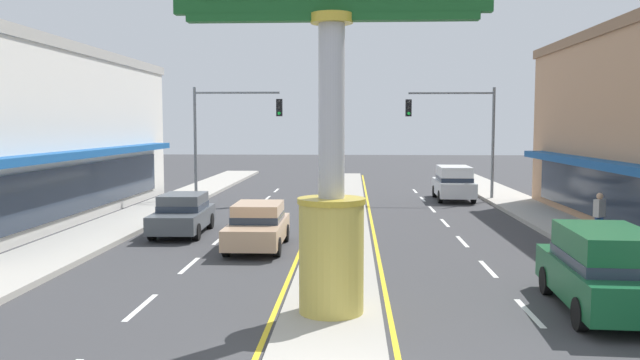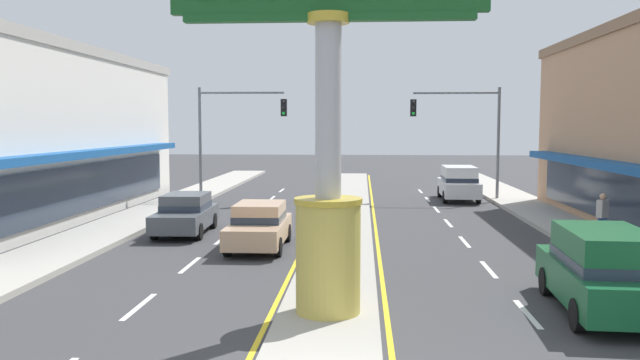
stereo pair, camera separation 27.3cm
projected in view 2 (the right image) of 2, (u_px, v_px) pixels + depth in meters
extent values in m
cube|color=#A39E93|center=(345.00, 221.00, 27.67)|extent=(2.20, 52.00, 0.14)
cube|color=#ADA89E|center=(122.00, 225.00, 26.27)|extent=(2.75, 60.00, 0.18)
cube|color=#ADA89E|center=(576.00, 230.00, 25.09)|extent=(2.75, 60.00, 0.18)
cube|color=silver|center=(139.00, 306.00, 14.84)|extent=(0.14, 2.20, 0.01)
cube|color=silver|center=(190.00, 265.00, 19.21)|extent=(0.14, 2.20, 0.01)
cube|color=silver|center=(222.00, 239.00, 23.59)|extent=(0.14, 2.20, 0.01)
cube|color=silver|center=(244.00, 221.00, 27.96)|extent=(0.14, 2.20, 0.01)
cube|color=silver|center=(260.00, 208.00, 32.34)|extent=(0.14, 2.20, 0.01)
cube|color=silver|center=(272.00, 198.00, 36.71)|extent=(0.14, 2.20, 0.01)
cube|color=silver|center=(282.00, 190.00, 41.09)|extent=(0.14, 2.20, 0.01)
cube|color=silver|center=(527.00, 314.00, 14.27)|extent=(0.14, 2.20, 0.01)
cube|color=silver|center=(489.00, 269.00, 18.64)|extent=(0.14, 2.20, 0.01)
cube|color=silver|center=(465.00, 242.00, 23.02)|extent=(0.14, 2.20, 0.01)
cube|color=silver|center=(448.00, 223.00, 27.39)|extent=(0.14, 2.20, 0.01)
cube|color=silver|center=(436.00, 210.00, 31.76)|extent=(0.14, 2.20, 0.01)
cube|color=silver|center=(427.00, 199.00, 36.14)|extent=(0.14, 2.20, 0.01)
cube|color=silver|center=(420.00, 191.00, 40.51)|extent=(0.14, 2.20, 0.01)
cube|color=yellow|center=(315.00, 222.00, 27.76)|extent=(0.12, 52.00, 0.01)
cube|color=yellow|center=(375.00, 222.00, 27.59)|extent=(0.12, 52.00, 0.01)
cylinder|color=gold|center=(328.00, 258.00, 13.83)|extent=(1.39, 1.39, 2.36)
cylinder|color=gold|center=(328.00, 201.00, 13.72)|extent=(1.46, 1.46, 0.12)
cylinder|color=#B7B7BC|center=(328.00, 110.00, 13.55)|extent=(0.56, 0.56, 3.98)
cylinder|color=gold|center=(328.00, 18.00, 13.39)|extent=(0.89, 0.89, 0.20)
cube|color=#195623|center=(328.00, 17.00, 13.39)|extent=(6.09, 0.29, 0.16)
cube|color=silver|center=(3.00, 139.00, 27.83)|extent=(7.44, 23.40, 7.17)
cube|color=#195193|center=(98.00, 153.00, 27.61)|extent=(0.90, 19.89, 0.30)
cube|color=#283342|center=(89.00, 187.00, 27.76)|extent=(0.08, 19.19, 2.00)
cube|color=#195193|center=(607.00, 165.00, 23.73)|extent=(0.90, 18.60, 0.30)
cube|color=#283342|center=(617.00, 197.00, 23.81)|extent=(0.08, 17.95, 2.00)
cylinder|color=slate|center=(200.00, 145.00, 35.06)|extent=(0.16, 0.16, 6.20)
cylinder|color=slate|center=(242.00, 93.00, 34.67)|extent=(4.62, 0.12, 0.12)
cube|color=black|center=(284.00, 108.00, 34.43)|extent=(0.32, 0.24, 0.92)
sphere|color=black|center=(284.00, 102.00, 34.27)|extent=(0.17, 0.17, 0.17)
sphere|color=black|center=(284.00, 108.00, 34.29)|extent=(0.17, 0.17, 0.17)
sphere|color=#19D83F|center=(284.00, 113.00, 34.32)|extent=(0.17, 0.17, 0.17)
cylinder|color=slate|center=(498.00, 145.00, 34.94)|extent=(0.16, 0.16, 6.20)
cylinder|color=slate|center=(456.00, 93.00, 34.85)|extent=(4.62, 0.12, 0.12)
cube|color=black|center=(413.00, 108.00, 34.91)|extent=(0.32, 0.24, 0.92)
sphere|color=black|center=(414.00, 102.00, 34.75)|extent=(0.17, 0.17, 0.17)
sphere|color=black|center=(413.00, 108.00, 34.77)|extent=(0.17, 0.17, 0.17)
sphere|color=#19D83F|center=(413.00, 113.00, 34.80)|extent=(0.17, 0.17, 0.17)
cube|color=tan|center=(259.00, 231.00, 21.77)|extent=(1.78, 4.31, 0.66)
cube|color=tan|center=(260.00, 212.00, 21.88)|extent=(1.56, 2.16, 0.60)
cube|color=#283342|center=(260.00, 217.00, 21.90)|extent=(1.59, 2.18, 0.24)
cylinder|color=black|center=(278.00, 247.00, 20.42)|extent=(0.22, 0.62, 0.62)
cylinder|color=black|center=(227.00, 246.00, 20.52)|extent=(0.22, 0.62, 0.62)
cylinder|color=black|center=(287.00, 233.00, 23.07)|extent=(0.22, 0.62, 0.62)
cylinder|color=black|center=(243.00, 232.00, 23.17)|extent=(0.22, 0.62, 0.62)
cube|color=white|center=(458.00, 188.00, 35.59)|extent=(2.00, 4.64, 0.80)
cube|color=white|center=(459.00, 174.00, 35.34)|extent=(1.73, 2.89, 0.80)
cube|color=#283342|center=(459.00, 179.00, 35.37)|extent=(1.77, 2.92, 0.24)
cylinder|color=black|center=(440.00, 191.00, 37.12)|extent=(0.23, 0.68, 0.68)
cylinder|color=black|center=(471.00, 192.00, 36.97)|extent=(0.23, 0.68, 0.68)
cylinder|color=black|center=(445.00, 197.00, 34.28)|extent=(0.23, 0.68, 0.68)
cylinder|color=black|center=(478.00, 197.00, 34.13)|extent=(0.23, 0.68, 0.68)
cube|color=#4C5156|center=(185.00, 218.00, 24.70)|extent=(1.91, 4.36, 0.66)
cube|color=#4C5156|center=(186.00, 201.00, 24.81)|extent=(1.62, 2.20, 0.60)
cube|color=#283342|center=(186.00, 206.00, 24.83)|extent=(1.66, 2.23, 0.24)
cylinder|color=black|center=(199.00, 232.00, 23.37)|extent=(0.24, 0.63, 0.62)
cylinder|color=black|center=(155.00, 231.00, 23.42)|extent=(0.24, 0.63, 0.62)
cylinder|color=black|center=(213.00, 221.00, 26.02)|extent=(0.24, 0.63, 0.62)
cylinder|color=black|center=(173.00, 220.00, 26.07)|extent=(0.24, 0.63, 0.62)
cube|color=#14562D|center=(602.00, 282.00, 14.28)|extent=(2.15, 4.70, 0.80)
cube|color=#14562D|center=(606.00, 248.00, 14.03)|extent=(1.83, 2.94, 0.80)
cube|color=#283342|center=(605.00, 261.00, 14.06)|extent=(1.87, 2.97, 0.24)
cylinder|color=black|center=(546.00, 281.00, 15.83)|extent=(0.26, 0.69, 0.68)
cylinder|color=black|center=(620.00, 283.00, 15.62)|extent=(0.26, 0.69, 0.68)
cylinder|color=black|center=(578.00, 315.00, 13.01)|extent=(0.26, 0.69, 0.68)
cube|color=black|center=(637.00, 260.00, 18.20)|extent=(0.38, 0.08, 0.36)
cylinder|color=#2D4C8C|center=(600.00, 231.00, 21.60)|extent=(0.14, 0.14, 0.90)
cylinder|color=#2D4C8C|center=(604.00, 231.00, 21.59)|extent=(0.14, 0.14, 0.90)
cube|color=#B7B2AD|center=(603.00, 209.00, 21.53)|extent=(0.45, 0.42, 0.60)
sphere|color=tan|center=(603.00, 197.00, 21.49)|extent=(0.22, 0.22, 0.22)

